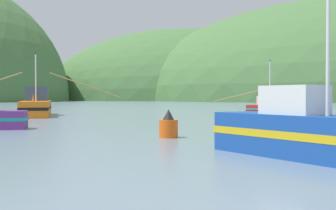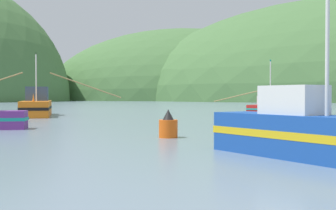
{
  "view_description": "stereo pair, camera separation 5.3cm",
  "coord_description": "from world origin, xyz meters",
  "px_view_note": "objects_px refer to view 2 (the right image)",
  "views": [
    {
      "loc": [
        -9.23,
        -1.6,
        2.01
      ],
      "look_at": [
        -5.45,
        26.12,
        1.4
      ],
      "focal_mm": 47.89,
      "sensor_mm": 36.0,
      "label": 1
    },
    {
      "loc": [
        -9.17,
        -1.61,
        2.01
      ],
      "look_at": [
        -5.45,
        26.12,
        1.4
      ],
      "focal_mm": 47.89,
      "sensor_mm": 36.0,
      "label": 2
    }
  ],
  "objects_px": {
    "fishing_boat_red": "(268,108)",
    "fishing_boat_orange": "(37,106)",
    "fishing_boat_blue": "(306,132)",
    "channel_buoy": "(168,126)"
  },
  "relations": [
    {
      "from": "fishing_boat_blue",
      "to": "channel_buoy",
      "type": "distance_m",
      "value": 8.3
    },
    {
      "from": "fishing_boat_red",
      "to": "fishing_boat_orange",
      "type": "height_order",
      "value": "fishing_boat_orange"
    },
    {
      "from": "fishing_boat_red",
      "to": "fishing_boat_blue",
      "type": "bearing_deg",
      "value": -157.15
    },
    {
      "from": "fishing_boat_orange",
      "to": "channel_buoy",
      "type": "relative_size",
      "value": 12.2
    },
    {
      "from": "fishing_boat_blue",
      "to": "fishing_boat_orange",
      "type": "xyz_separation_m",
      "value": [
        -13.1,
        31.51,
        0.11
      ]
    },
    {
      "from": "fishing_boat_blue",
      "to": "fishing_boat_red",
      "type": "height_order",
      "value": "fishing_boat_blue"
    },
    {
      "from": "fishing_boat_blue",
      "to": "fishing_boat_red",
      "type": "relative_size",
      "value": 0.69
    },
    {
      "from": "fishing_boat_blue",
      "to": "channel_buoy",
      "type": "relative_size",
      "value": 5.39
    },
    {
      "from": "fishing_boat_blue",
      "to": "fishing_boat_orange",
      "type": "height_order",
      "value": "fishing_boat_blue"
    },
    {
      "from": "fishing_boat_orange",
      "to": "fishing_boat_blue",
      "type": "bearing_deg",
      "value": 17.12
    }
  ]
}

